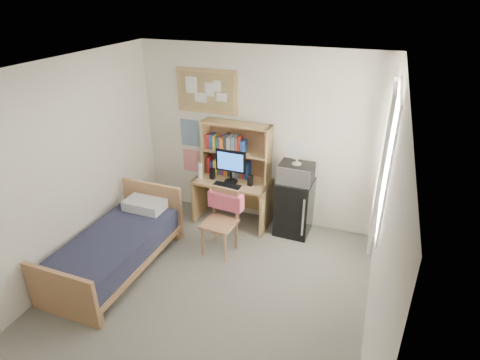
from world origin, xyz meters
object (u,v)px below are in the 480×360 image
(bulletin_board, at_px, (207,91))
(speaker_left, at_px, (212,174))
(monitor, at_px, (231,167))
(desk_fan, at_px, (297,153))
(bed, at_px, (115,252))
(speaker_right, at_px, (250,180))
(desk, at_px, (233,201))
(microwave, at_px, (296,173))
(mini_fridge, at_px, (294,207))
(desk_chair, at_px, (219,223))

(bulletin_board, relative_size, speaker_left, 5.82)
(monitor, height_order, desk_fan, desk_fan)
(bed, height_order, speaker_right, speaker_right)
(speaker_left, distance_m, speaker_right, 0.60)
(desk, xyz_separation_m, desk_fan, (0.94, 0.02, 0.90))
(speaker_right, xyz_separation_m, microwave, (0.64, 0.09, 0.18))
(desk, xyz_separation_m, microwave, (0.94, 0.02, 0.61))
(speaker_left, bearing_deg, bulletin_board, 121.89)
(mini_fridge, height_order, bed, mini_fridge)
(microwave, bearing_deg, desk_chair, -133.19)
(desk_chair, relative_size, speaker_right, 5.63)
(monitor, bearing_deg, bulletin_board, 147.06)
(desk_chair, height_order, bed, desk_chair)
(bulletin_board, bearing_deg, desk_chair, -60.88)
(monitor, bearing_deg, microwave, 6.91)
(bulletin_board, distance_m, desk_chair, 1.92)
(desk, relative_size, speaker_left, 6.94)
(monitor, relative_size, speaker_left, 2.98)
(desk, height_order, desk_fan, desk_fan)
(desk_chair, bearing_deg, mini_fridge, 51.69)
(mini_fridge, relative_size, desk_fan, 2.60)
(monitor, xyz_separation_m, speaker_left, (-0.30, 0.01, -0.16))
(mini_fridge, xyz_separation_m, desk_fan, (-0.00, -0.02, 0.84))
(speaker_right, distance_m, microwave, 0.67)
(monitor, xyz_separation_m, speaker_right, (0.30, -0.01, -0.16))
(desk_fan, bearing_deg, mini_fridge, 90.00)
(microwave, xyz_separation_m, desk_fan, (0.00, 0.00, 0.29))
(microwave, bearing_deg, bulletin_board, 171.39)
(monitor, distance_m, speaker_right, 0.34)
(bulletin_board, xyz_separation_m, microwave, (1.43, -0.27, -0.96))
(mini_fridge, relative_size, speaker_left, 5.11)
(speaker_left, bearing_deg, bed, -111.99)
(desk_chair, relative_size, mini_fridge, 1.09)
(bulletin_board, distance_m, microwave, 1.74)
(desk, distance_m, bed, 1.87)
(speaker_right, height_order, desk_fan, desk_fan)
(monitor, height_order, microwave, monitor)
(speaker_left, xyz_separation_m, microwave, (1.24, 0.07, 0.18))
(monitor, distance_m, microwave, 0.94)
(bulletin_board, bearing_deg, monitor, -35.11)
(desk, distance_m, desk_fan, 1.30)
(desk_chair, bearing_deg, bed, -138.38)
(desk_chair, xyz_separation_m, monitor, (-0.11, 0.74, 0.49))
(mini_fridge, bearing_deg, bulletin_board, 172.18)
(desk, distance_m, mini_fridge, 0.94)
(speaker_left, height_order, speaker_right, speaker_left)
(monitor, bearing_deg, bed, -120.79)
(bulletin_board, xyz_separation_m, bed, (-0.50, -1.87, -1.67))
(mini_fridge, bearing_deg, speaker_left, -174.04)
(bed, height_order, microwave, microwave)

